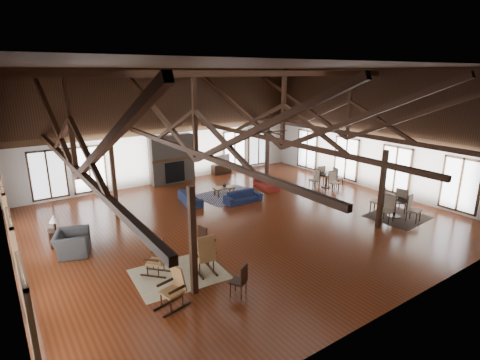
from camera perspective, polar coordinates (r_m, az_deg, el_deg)
floor at (r=15.26m, az=0.35°, el=-6.23°), size 16.00×16.00×0.00m
ceiling at (r=14.11m, az=0.39°, el=16.92°), size 16.00×14.00×0.02m
wall_back at (r=20.46m, az=-10.96°, el=7.95°), size 16.00×0.02×6.00m
wall_front at (r=9.67m, az=24.70°, el=-2.24°), size 16.00×0.02×6.00m
wall_right at (r=19.99m, az=19.75°, el=7.12°), size 0.02×14.00×6.00m
roof_truss at (r=14.22m, az=0.38°, el=8.96°), size 15.60×14.07×3.14m
post_grid at (r=14.75m, az=0.36°, el=-0.74°), size 8.16×7.16×3.05m
fireplace at (r=20.46m, az=-10.34°, el=3.11°), size 2.50×0.69×2.60m
ceiling_fan at (r=13.77m, az=4.49°, el=7.43°), size 1.60×1.60×0.75m
sofa_navy_front at (r=17.29m, az=0.46°, el=-2.59°), size 1.79×0.79×0.51m
sofa_navy_left at (r=17.34m, az=-7.60°, el=-2.66°), size 1.89×1.00×0.53m
sofa_orange at (r=19.44m, az=4.01°, el=-0.51°), size 1.82×0.93×0.51m
coffee_table at (r=18.28m, az=-2.41°, el=-1.25°), size 1.12×0.66×0.41m
vase at (r=18.29m, az=-2.41°, el=-0.71°), size 0.26×0.26×0.21m
armchair at (r=13.67m, az=-24.23°, el=-8.75°), size 1.44×1.35×0.76m
side_table_lamp at (r=14.47m, az=-26.25°, el=-7.44°), size 0.45×0.45×1.14m
rocking_chair_a at (r=11.52m, az=-12.35°, el=-11.71°), size 0.87×0.89×1.05m
rocking_chair_b at (r=11.35m, az=-5.33°, el=-11.37°), size 0.61×1.00×1.22m
rocking_chair_c at (r=10.05m, az=-9.93°, el=-15.78°), size 0.95×0.64×1.12m
side_chair_a at (r=12.51m, az=-5.33°, el=-8.68°), size 0.49×0.49×0.98m
side_chair_b at (r=10.27m, az=0.18°, el=-14.73°), size 0.53×0.53×0.92m
cafe_table_near at (r=16.77m, az=22.57°, el=-3.48°), size 2.08×2.08×1.06m
cafe_table_far at (r=20.00m, az=13.02°, el=0.29°), size 1.93×1.93×0.99m
cup_near at (r=16.69m, az=22.72°, el=-2.57°), size 0.15×0.15×0.09m
cup_far at (r=19.89m, az=12.85°, el=1.03°), size 0.16×0.16×0.11m
tv_console at (r=22.19m, az=-2.84°, el=1.70°), size 1.14×0.43×0.57m
television at (r=22.07m, az=-2.82°, el=3.16°), size 1.02×0.26×0.58m
rug_tan at (r=11.64m, az=-9.27°, el=-13.97°), size 2.74×2.22×0.01m
rug_navy at (r=18.37m, az=-1.80°, el=-2.28°), size 3.22×2.61×0.01m
rug_dark at (r=16.98m, az=22.87°, el=-5.17°), size 2.36×2.18×0.01m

